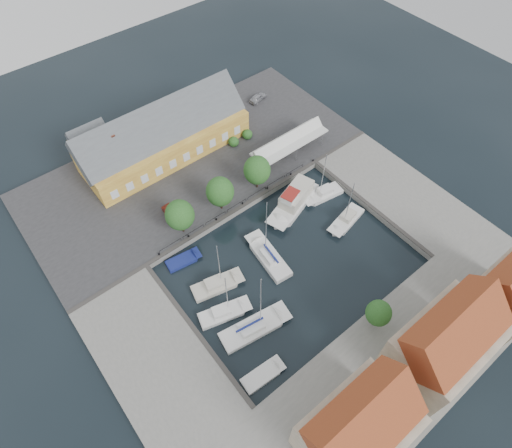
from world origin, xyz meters
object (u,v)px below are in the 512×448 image
(trawler, at_px, (294,201))
(warehouse, at_px, (159,137))
(west_boat_b, at_px, (217,286))
(center_sailboat, at_px, (269,258))
(launch_sw, at_px, (262,376))
(car_red, at_px, (173,214))
(launch_nw, at_px, (183,261))
(east_boat_b, at_px, (346,220))
(car_silver, at_px, (258,97))
(east_boat_a, at_px, (323,195))
(tent_canopy, at_px, (290,142))
(west_boat_d, at_px, (254,328))
(west_boat_c, at_px, (224,313))

(trawler, bearing_deg, warehouse, 114.86)
(trawler, xyz_separation_m, west_boat_b, (-18.01, -4.26, -0.76))
(center_sailboat, xyz_separation_m, launch_sw, (-11.24, -12.35, -0.27))
(car_red, distance_m, launch_nw, 7.74)
(east_boat_b, bearing_deg, car_silver, 76.73)
(launch_sw, bearing_deg, launch_nw, 85.95)
(car_silver, distance_m, car_red, 31.07)
(east_boat_b, xyz_separation_m, launch_sw, (-24.86, -10.14, -0.17))
(car_red, xyz_separation_m, east_boat_a, (21.33, -10.64, -1.43))
(car_red, xyz_separation_m, launch_sw, (-4.34, -26.74, -1.61))
(west_boat_b, xyz_separation_m, launch_nw, (-1.35, 6.39, -0.17))
(trawler, distance_m, west_boat_b, 18.52)
(east_boat_b, relative_size, launch_nw, 1.87)
(tent_canopy, distance_m, launch_sw, 37.71)
(center_sailboat, distance_m, launch_nw, 12.31)
(warehouse, bearing_deg, trawler, -65.14)
(center_sailboat, bearing_deg, west_boat_b, 173.20)
(warehouse, xyz_separation_m, launch_nw, (-9.04, -20.13, -4.34))
(trawler, bearing_deg, east_boat_b, -61.32)
(car_silver, bearing_deg, car_red, 104.16)
(warehouse, xyz_separation_m, launch_sw, (-10.44, -39.89, -4.34))
(tent_canopy, xyz_separation_m, east_boat_b, (-2.18, -15.90, -3.42))
(car_silver, xyz_separation_m, launch_nw, (-30.68, -20.98, -1.58))
(east_boat_a, distance_m, west_boat_b, 23.08)
(east_boat_a, relative_size, west_boat_d, 0.79)
(car_silver, xyz_separation_m, launch_sw, (-32.08, -40.74, -1.58))
(car_red, bearing_deg, car_silver, 24.45)
(west_boat_d, bearing_deg, west_boat_c, 114.06)
(tent_canopy, relative_size, launch_sw, 2.44)
(west_boat_c, bearing_deg, warehouse, 72.94)
(west_boat_b, height_order, launch_nw, west_boat_b)
(east_boat_a, relative_size, launch_sw, 1.75)
(tent_canopy, relative_size, center_sailboat, 1.13)
(car_silver, bearing_deg, west_boat_c, 122.69)
(west_boat_c, bearing_deg, west_boat_b, 67.21)
(warehouse, xyz_separation_m, east_boat_a, (15.23, -23.79, -4.17))
(warehouse, distance_m, car_red, 14.76)
(warehouse, height_order, west_boat_b, warehouse)
(center_sailboat, bearing_deg, tent_canopy, 40.88)
(center_sailboat, height_order, trawler, center_sailboat)
(west_boat_b, xyz_separation_m, west_boat_c, (-1.66, -3.95, 0.00))
(car_silver, xyz_separation_m, west_boat_d, (-29.17, -35.39, -1.40))
(trawler, bearing_deg, center_sailboat, -151.03)
(car_red, relative_size, east_boat_b, 0.42)
(warehouse, xyz_separation_m, center_sailboat, (0.79, -27.54, -4.06))
(car_silver, bearing_deg, trawler, 141.30)
(center_sailboat, bearing_deg, east_boat_a, 14.55)
(trawler, xyz_separation_m, east_boat_a, (4.91, -1.53, -0.75))
(west_boat_d, bearing_deg, east_boat_b, 12.32)
(tent_canopy, height_order, east_boat_a, east_boat_a)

